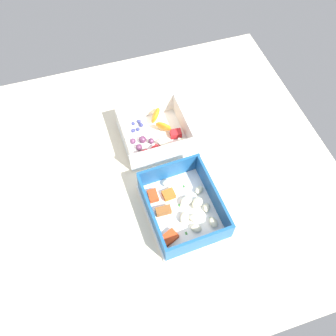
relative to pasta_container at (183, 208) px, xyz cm
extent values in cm
cube|color=beige|center=(11.40, 0.29, -2.93)|extent=(80.00, 80.00, 2.00)
cube|color=white|center=(0.00, -0.06, -1.63)|extent=(19.54, 15.83, 0.60)
cube|color=#19518C|center=(-9.07, -0.54, 1.46)|extent=(1.39, 14.87, 5.58)
cube|color=#19518C|center=(9.08, 0.42, 1.46)|extent=(1.39, 14.87, 5.58)
cube|color=#19518C|center=(-0.38, 7.06, 1.46)|extent=(17.58, 1.53, 5.58)
cube|color=#19518C|center=(0.38, -7.18, 1.46)|extent=(17.58, 1.53, 5.58)
ellipsoid|color=beige|center=(-1.33, -5.17, -0.59)|extent=(2.52, 2.17, 1.06)
ellipsoid|color=beige|center=(-5.03, -5.28, -0.48)|extent=(2.62, 1.97, 1.22)
ellipsoid|color=beige|center=(-5.24, -1.28, -0.48)|extent=(2.71, 2.95, 1.21)
ellipsoid|color=beige|center=(0.19, -3.51, -0.28)|extent=(3.49, 3.65, 1.50)
ellipsoid|color=beige|center=(7.11, 1.10, -0.43)|extent=(1.87, 2.62, 1.28)
ellipsoid|color=beige|center=(-3.02, -1.86, -0.42)|extent=(2.81, 3.14, 1.30)
ellipsoid|color=beige|center=(3.32, -5.09, -0.54)|extent=(2.48, 2.72, 1.12)
ellipsoid|color=beige|center=(1.49, -1.37, -0.28)|extent=(2.95, 3.50, 1.49)
ellipsoid|color=beige|center=(-2.19, 0.75, -0.35)|extent=(3.40, 3.11, 1.39)
cube|color=brown|center=(0.76, 4.13, -0.54)|extent=(1.80, 3.43, 1.58)
cube|color=red|center=(-5.43, 4.71, -0.66)|extent=(3.49, 4.05, 1.33)
cube|color=#AD5B1E|center=(4.26, 1.81, -0.69)|extent=(2.51, 2.88, 1.28)
cube|color=red|center=(5.07, 5.25, -0.73)|extent=(2.97, 2.07, 1.20)
cube|color=#387A33|center=(-2.38, -2.27, -1.23)|extent=(0.60, 0.40, 0.20)
cube|color=#387A33|center=(-3.82, -5.18, -1.23)|extent=(0.60, 0.40, 0.20)
cube|color=#387A33|center=(4.54, 1.20, -1.23)|extent=(0.60, 0.40, 0.20)
cube|color=#387A33|center=(5.48, -2.24, -1.23)|extent=(0.60, 0.40, 0.20)
cube|color=#387A33|center=(1.24, -0.01, -1.23)|extent=(0.60, 0.40, 0.20)
cube|color=#387A33|center=(-5.40, 0.96, -1.23)|extent=(0.60, 0.40, 0.20)
cube|color=white|center=(21.08, 0.05, -1.63)|extent=(15.70, 16.02, 0.60)
cube|color=white|center=(13.71, -0.12, 1.57)|extent=(0.96, 15.68, 5.79)
cube|color=white|center=(28.45, 0.22, 1.57)|extent=(0.96, 15.68, 5.79)
cube|color=white|center=(20.91, 7.59, 1.57)|extent=(14.15, 0.93, 5.79)
cube|color=white|center=(21.26, -7.48, 1.57)|extent=(14.15, 0.93, 5.79)
ellipsoid|color=orange|center=(25.90, -1.53, 0.99)|extent=(4.98, 4.50, 4.43)
ellipsoid|color=orange|center=(21.97, -2.41, 0.90)|extent=(4.56, 4.81, 4.26)
cube|color=#F4EACC|center=(17.74, -1.02, -0.57)|extent=(2.99, 2.60, 1.50)
cube|color=red|center=(19.90, -4.99, -0.51)|extent=(2.34, 2.93, 1.63)
cube|color=#F4EACC|center=(16.14, -5.36, -0.46)|extent=(3.51, 3.13, 1.73)
cube|color=red|center=(16.09, 1.50, -0.42)|extent=(3.45, 3.74, 1.81)
sphere|color=#562D4C|center=(19.66, 1.45, -0.60)|extent=(1.46, 1.46, 1.46)
sphere|color=#562D4C|center=(18.69, 4.82, -0.52)|extent=(1.61, 1.61, 1.61)
sphere|color=#562D4C|center=(20.57, 3.40, -0.39)|extent=(1.87, 1.87, 1.87)
sphere|color=#562D4C|center=(20.99, 5.79, -0.59)|extent=(1.47, 1.47, 1.47)
cone|color=red|center=(15.35, 3.99, -0.23)|extent=(2.75, 2.75, 2.20)
sphere|color=navy|center=(26.69, 2.71, -0.75)|extent=(1.15, 1.15, 1.15)
sphere|color=navy|center=(24.27, 4.90, -0.79)|extent=(1.08, 1.08, 1.08)
sphere|color=navy|center=(24.37, 3.64, -0.81)|extent=(1.04, 1.04, 1.04)
sphere|color=navy|center=(26.50, 4.33, -0.82)|extent=(1.01, 1.01, 1.01)
sphere|color=navy|center=(25.39, 2.47, -0.78)|extent=(1.10, 1.10, 1.10)
cylinder|color=white|center=(31.54, -2.84, -1.14)|extent=(3.56, 3.56, 1.58)
camera|label=1|loc=(-29.97, 12.73, 68.84)|focal=37.23mm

